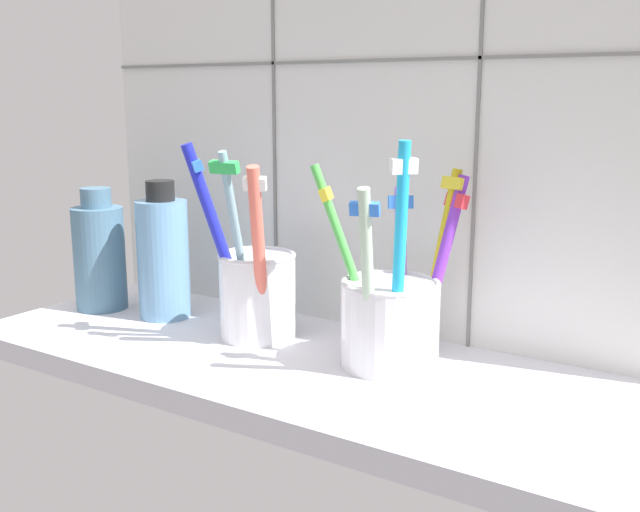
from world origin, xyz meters
TOP-DOWN VIEW (x-y plane):
  - counter_slab at (0.00, 0.00)cm, footprint 64.00×22.00cm
  - tile_wall_back at (0.00, 12.00)cm, footprint 64.00×2.20cm
  - toothbrush_cup_left at (-6.86, 2.56)cm, footprint 8.77×9.43cm
  - toothbrush_cup_right at (7.01, 3.00)cm, footprint 11.50×12.37cm
  - ceramic_vase at (-26.62, 1.47)cm, footprint 5.31×5.31cm
  - soap_bottle at (-18.79, 2.87)cm, footprint 5.15×5.15cm

SIDE VIEW (x-z plane):
  - counter_slab at x=0.00cm, z-range 0.00..2.00cm
  - toothbrush_cup_right at x=7.01cm, z-range -2.89..16.00cm
  - toothbrush_cup_left at x=-6.86cm, z-range -2.35..15.84cm
  - ceramic_vase at x=-26.62cm, z-range 1.37..14.15cm
  - soap_bottle at x=-18.79cm, z-range 1.34..15.22cm
  - tile_wall_back at x=0.00cm, z-range 0.00..45.00cm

